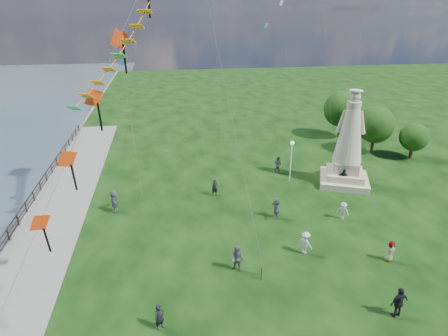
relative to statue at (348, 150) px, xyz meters
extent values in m
cube|color=slate|center=(-28.28, -5.30, -3.56)|extent=(0.30, 160.00, 0.60)
cube|color=slate|center=(-25.78, -7.30, -3.31)|extent=(5.00, 60.00, 0.10)
cylinder|color=black|center=(-28.08, -5.30, -2.86)|extent=(0.11, 0.11, 1.00)
cylinder|color=black|center=(-28.08, -3.30, -2.86)|extent=(0.11, 0.11, 1.00)
cylinder|color=black|center=(-28.08, -1.30, -2.86)|extent=(0.11, 0.11, 1.00)
cylinder|color=black|center=(-28.08, 0.70, -2.86)|extent=(0.11, 0.11, 1.00)
cylinder|color=black|center=(-28.08, 2.70, -2.86)|extent=(0.11, 0.11, 1.00)
cylinder|color=black|center=(-28.08, 4.70, -2.86)|extent=(0.11, 0.11, 1.00)
cylinder|color=black|center=(-28.08, 6.70, -2.86)|extent=(0.11, 0.11, 1.00)
cylinder|color=black|center=(-28.08, 8.70, -2.86)|extent=(0.11, 0.11, 1.00)
cylinder|color=black|center=(-28.08, 10.70, -2.86)|extent=(0.11, 0.11, 1.00)
cylinder|color=black|center=(-28.08, 12.70, -2.86)|extent=(0.11, 0.11, 1.00)
cylinder|color=black|center=(-28.08, 14.70, -2.86)|extent=(0.11, 0.11, 1.00)
cylinder|color=black|center=(-28.08, 16.70, -2.86)|extent=(0.11, 0.11, 1.00)
cylinder|color=black|center=(-28.08, 18.70, -2.86)|extent=(0.11, 0.11, 1.00)
cylinder|color=black|center=(-28.08, 20.70, -2.86)|extent=(0.11, 0.11, 1.00)
cube|color=black|center=(-28.08, -5.30, -2.38)|extent=(0.06, 52.00, 0.06)
cube|color=black|center=(-28.08, -5.30, -2.81)|extent=(0.06, 52.00, 0.06)
cube|color=#BBA58E|center=(0.00, 0.00, -3.05)|extent=(5.71, 5.71, 0.62)
cube|color=#BBA58E|center=(0.00, 0.00, -2.42)|extent=(4.35, 4.35, 0.62)
cube|color=#BBA58E|center=(0.00, 0.00, -1.59)|extent=(2.99, 2.99, 1.04)
cylinder|color=#BBA58E|center=(0.00, 0.00, 4.34)|extent=(1.63, 1.63, 0.42)
sphere|color=#BBA58E|center=(0.00, 0.00, 4.98)|extent=(0.96, 0.96, 0.96)
cylinder|color=#BBA58E|center=(0.00, 0.00, 5.48)|extent=(1.14, 1.14, 0.10)
cylinder|color=silver|center=(-4.97, 1.25, -1.47)|extent=(0.11, 0.11, 3.78)
sphere|color=white|center=(-4.97, 1.25, 0.54)|extent=(0.38, 0.38, 0.38)
cylinder|color=#382314|center=(6.89, 7.24, -2.32)|extent=(0.36, 0.36, 2.07)
sphere|color=#143B10|center=(6.89, 7.24, 0.00)|extent=(4.13, 4.13, 4.13)
cylinder|color=#382314|center=(10.20, 4.84, -2.60)|extent=(0.36, 0.36, 1.52)
sphere|color=#143B10|center=(10.20, 4.84, -0.88)|extent=(3.05, 3.05, 3.05)
cylinder|color=#382314|center=(5.62, 13.17, -2.22)|extent=(0.36, 0.36, 2.27)
sphere|color=#143B10|center=(5.62, 13.17, 0.33)|extent=(4.54, 4.54, 4.54)
imported|color=black|center=(-17.41, -15.14, -2.59)|extent=(0.67, 0.61, 1.54)
imported|color=#595960|center=(-12.57, -11.23, -2.42)|extent=(1.06, 1.00, 1.87)
imported|color=silver|center=(-7.66, -10.06, -2.54)|extent=(1.06, 1.17, 1.63)
imported|color=black|center=(-4.77, -16.31, -2.42)|extent=(1.19, 0.76, 1.88)
imported|color=#595960|center=(-2.45, -11.77, -2.61)|extent=(0.82, 0.62, 1.49)
imported|color=#595960|center=(-20.99, -2.14, -2.40)|extent=(0.93, 1.84, 1.92)
imported|color=black|center=(-12.52, -0.58, -2.60)|extent=(0.59, 0.43, 1.51)
imported|color=#595960|center=(-5.52, 3.44, -2.48)|extent=(0.94, 0.99, 1.75)
imported|color=silver|center=(-3.12, -6.26, -2.63)|extent=(1.02, 1.00, 1.46)
imported|color=black|center=(-0.65, -1.04, -2.42)|extent=(1.17, 0.71, 1.88)
imported|color=#595960|center=(-8.25, -5.23, -2.50)|extent=(0.79, 1.63, 1.71)
cube|color=#F83C0E|center=(-22.61, -13.78, 2.75)|extent=(0.87, 0.64, 1.03)
cube|color=black|center=(-22.43, -13.88, 1.80)|extent=(0.10, 0.28, 1.48)
cube|color=#F83C0E|center=(-21.24, -12.49, 5.37)|extent=(0.87, 0.64, 1.03)
cube|color=black|center=(-21.06, -12.59, 4.42)|extent=(0.10, 0.28, 1.48)
cube|color=#F83C0E|center=(-19.87, -11.19, 8.00)|extent=(0.87, 0.64, 1.03)
cube|color=black|center=(-19.69, -11.29, 7.05)|extent=(0.10, 0.28, 1.48)
cube|color=#F83C0E|center=(-18.50, -9.90, 10.62)|extent=(0.87, 0.64, 1.03)
cube|color=black|center=(-18.32, -10.00, 9.67)|extent=(0.10, 0.28, 1.48)
cube|color=black|center=(-16.94, -8.70, 12.30)|extent=(0.10, 0.28, 1.48)
cylinder|color=black|center=(-11.28, -12.30, -2.91)|extent=(0.06, 0.06, 0.90)
cube|color=orange|center=(-17.11, -10.97, 11.89)|extent=(0.70, 0.68, 0.21)
cube|color=orange|center=(-17.50, -11.51, 11.28)|extent=(0.69, 0.69, 0.23)
cube|color=orange|center=(-17.90, -12.05, 10.69)|extent=(0.68, 0.69, 0.25)
cube|color=green|center=(-18.32, -12.58, 10.13)|extent=(0.67, 0.69, 0.26)
cube|color=orange|center=(-18.75, -13.11, 9.62)|extent=(0.65, 0.69, 0.28)
cube|color=orange|center=(-19.18, -13.64, 9.15)|extent=(0.64, 0.68, 0.29)
cube|color=orange|center=(-19.62, -14.15, 8.73)|extent=(0.62, 0.67, 0.30)
cube|color=green|center=(-20.05, -14.66, 8.35)|extent=(0.60, 0.66, 0.31)
cube|color=#166288|center=(-20.00, 5.50, 7.57)|extent=(0.51, 0.39, 0.57)
cylinder|color=#595959|center=(-19.50, 3.00, 2.13)|extent=(1.02, 5.02, 10.88)
cube|color=silver|center=(-4.85, 7.44, 12.53)|extent=(0.51, 0.39, 0.57)
cylinder|color=#595959|center=(-4.35, 4.94, 4.61)|extent=(1.02, 5.02, 15.84)
cylinder|color=#595959|center=(0.19, 6.15, 5.22)|extent=(1.02, 5.02, 17.05)
cylinder|color=#595959|center=(-12.82, 11.11, 6.89)|extent=(1.02, 5.02, 20.40)
cube|color=green|center=(-4.41, 14.20, 10.24)|extent=(0.51, 0.39, 0.57)
cylinder|color=#595959|center=(-3.91, 11.70, 3.46)|extent=(1.02, 5.02, 13.55)
cylinder|color=#595959|center=(-11.12, 9.42, 12.19)|extent=(1.02, 5.02, 31.00)
cylinder|color=#595959|center=(2.83, 4.16, 7.09)|extent=(1.02, 5.02, 20.79)
camera|label=1|loc=(-16.48, -30.14, 12.03)|focal=30.00mm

